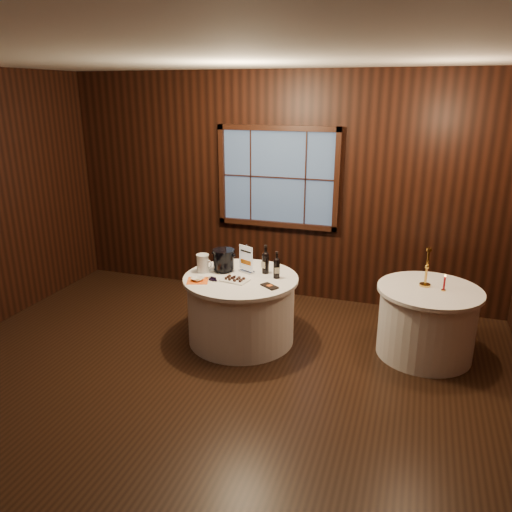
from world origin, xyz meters
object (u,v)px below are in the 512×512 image
(sign_stand, at_px, (247,263))
(chocolate_box, at_px, (270,286))
(port_bottle_left, at_px, (266,261))
(red_candle, at_px, (444,284))
(brass_candlestick, at_px, (426,272))
(main_table, at_px, (241,309))
(side_table, at_px, (426,322))
(chocolate_plate, at_px, (235,279))
(ice_bucket, at_px, (224,260))
(cracker_bowl, at_px, (198,279))
(grape_bunch, at_px, (214,279))
(glass_pitcher, at_px, (203,263))
(port_bottle_right, at_px, (277,267))

(sign_stand, xyz_separation_m, chocolate_box, (0.38, -0.35, -0.10))
(port_bottle_left, bearing_deg, red_candle, 26.20)
(brass_candlestick, bearing_deg, main_table, -169.44)
(side_table, distance_m, chocolate_box, 1.73)
(main_table, height_order, chocolate_plate, chocolate_plate)
(ice_bucket, bearing_deg, main_table, -26.13)
(ice_bucket, height_order, cracker_bowl, ice_bucket)
(grape_bunch, bearing_deg, glass_pitcher, 136.50)
(port_bottle_right, bearing_deg, cracker_bowl, -179.15)
(main_table, height_order, brass_candlestick, brass_candlestick)
(chocolate_box, xyz_separation_m, red_candle, (1.74, 0.46, 0.06))
(port_bottle_right, relative_size, cracker_bowl, 2.28)
(side_table, bearing_deg, brass_candlestick, 131.18)
(port_bottle_left, bearing_deg, port_bottle_right, -9.75)
(sign_stand, xyz_separation_m, brass_candlestick, (1.93, 0.20, 0.04))
(main_table, xyz_separation_m, grape_bunch, (-0.25, -0.18, 0.40))
(port_bottle_right, xyz_separation_m, glass_pitcher, (-0.85, -0.08, -0.03))
(main_table, distance_m, side_table, 2.02)
(glass_pitcher, height_order, cracker_bowl, glass_pitcher)
(ice_bucket, xyz_separation_m, glass_pitcher, (-0.21, -0.10, -0.03))
(port_bottle_right, distance_m, grape_bunch, 0.70)
(main_table, relative_size, brass_candlestick, 3.04)
(port_bottle_left, xyz_separation_m, chocolate_box, (0.17, -0.39, -0.14))
(ice_bucket, xyz_separation_m, red_candle, (2.38, 0.16, -0.07))
(chocolate_plate, bearing_deg, port_bottle_right, 29.89)
(red_candle, bearing_deg, glass_pitcher, -174.23)
(port_bottle_right, relative_size, glass_pitcher, 1.45)
(main_table, height_order, port_bottle_left, port_bottle_left)
(glass_pitcher, bearing_deg, grape_bunch, -35.27)
(port_bottle_right, bearing_deg, grape_bunch, -179.16)
(grape_bunch, relative_size, glass_pitcher, 0.82)
(glass_pitcher, xyz_separation_m, red_candle, (2.59, 0.26, -0.04))
(main_table, xyz_separation_m, chocolate_box, (0.39, -0.18, 0.39))
(chocolate_plate, distance_m, cracker_bowl, 0.40)
(main_table, distance_m, grape_bunch, 0.51)
(grape_bunch, xyz_separation_m, glass_pitcher, (-0.22, 0.20, 0.09))
(red_candle, bearing_deg, port_bottle_right, -174.05)
(port_bottle_right, height_order, grape_bunch, port_bottle_right)
(port_bottle_right, relative_size, chocolate_plate, 0.95)
(chocolate_box, xyz_separation_m, glass_pitcher, (-0.85, 0.20, 0.10))
(chocolate_plate, xyz_separation_m, red_candle, (2.15, 0.42, 0.05))
(main_table, distance_m, port_bottle_right, 0.65)
(main_table, relative_size, ice_bucket, 4.99)
(side_table, bearing_deg, cracker_bowl, -166.99)
(ice_bucket, height_order, red_candle, ice_bucket)
(port_bottle_left, height_order, grape_bunch, port_bottle_left)
(sign_stand, xyz_separation_m, glass_pitcher, (-0.47, -0.14, -0.01))
(port_bottle_right, distance_m, ice_bucket, 0.63)
(port_bottle_right, distance_m, chocolate_plate, 0.48)
(port_bottle_left, relative_size, cracker_bowl, 2.49)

